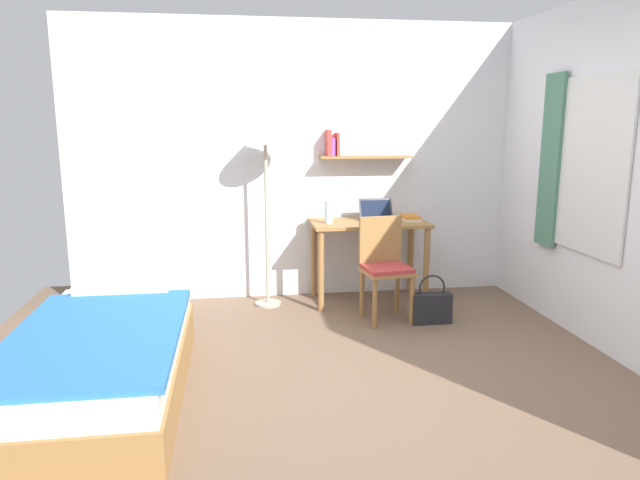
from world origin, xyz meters
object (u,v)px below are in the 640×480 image
object	(u,v)px
book_stack	(410,218)
desk_chair	(385,264)
laptop	(376,215)
standing_lamp	(265,141)
bed	(103,361)
desk	(369,236)
handbag	(431,307)
water_bottle	(329,212)

from	to	relation	value
book_stack	desk_chair	bearing A→B (deg)	-126.05
laptop	book_stack	distance (m)	0.32
desk_chair	standing_lamp	bearing A→B (deg)	151.91
bed	desk_chair	distance (m)	2.40
bed	standing_lamp	bearing A→B (deg)	57.33
desk	handbag	bearing A→B (deg)	-60.41
bed	desk	bearing A→B (deg)	39.81
bed	standing_lamp	distance (m)	2.40
bed	laptop	size ratio (longest dim) A/B	6.12
desk	desk_chair	distance (m)	0.53
water_bottle	bed	bearing A→B (deg)	-135.12
standing_lamp	water_bottle	bearing A→B (deg)	-6.43
bed	laptop	xyz separation A→B (m)	(2.12, 1.73, 0.58)
desk	desk_chair	size ratio (longest dim) A/B	1.22
bed	desk	distance (m)	2.69
bed	desk_chair	size ratio (longest dim) A/B	2.22
desk	water_bottle	world-z (taller)	water_bottle
desk_chair	water_bottle	bearing A→B (deg)	132.19
standing_lamp	laptop	size ratio (longest dim) A/B	5.35
water_bottle	handbag	bearing A→B (deg)	-38.91
desk_chair	book_stack	size ratio (longest dim) A/B	4.06
desk_chair	standing_lamp	distance (m)	1.50
desk_chair	handbag	bearing A→B (deg)	-25.40
standing_lamp	book_stack	size ratio (longest dim) A/B	7.86
handbag	book_stack	bearing A→B (deg)	89.90
standing_lamp	book_stack	world-z (taller)	standing_lamp
desk_chair	standing_lamp	world-z (taller)	standing_lamp
desk_chair	laptop	size ratio (longest dim) A/B	2.76
desk	book_stack	world-z (taller)	book_stack
bed	standing_lamp	size ratio (longest dim) A/B	1.14
desk_chair	book_stack	xyz separation A→B (m)	(0.37, 0.51, 0.31)
bed	handbag	world-z (taller)	bed
laptop	water_bottle	xyz separation A→B (m)	(-0.46, -0.08, 0.05)
book_stack	handbag	bearing A→B (deg)	-90.10
desk_chair	laptop	xyz separation A→B (m)	(0.05, 0.53, 0.33)
desk	laptop	world-z (taller)	laptop
desk	water_bottle	distance (m)	0.47
desk	book_stack	size ratio (longest dim) A/B	4.94
desk_chair	bed	bearing A→B (deg)	-150.01
desk	water_bottle	xyz separation A→B (m)	(-0.39, -0.06, 0.25)
bed	handbag	xyz separation A→B (m)	(2.44, 1.02, -0.10)
desk_chair	standing_lamp	xyz separation A→B (m)	(-0.97, 0.52, 1.02)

